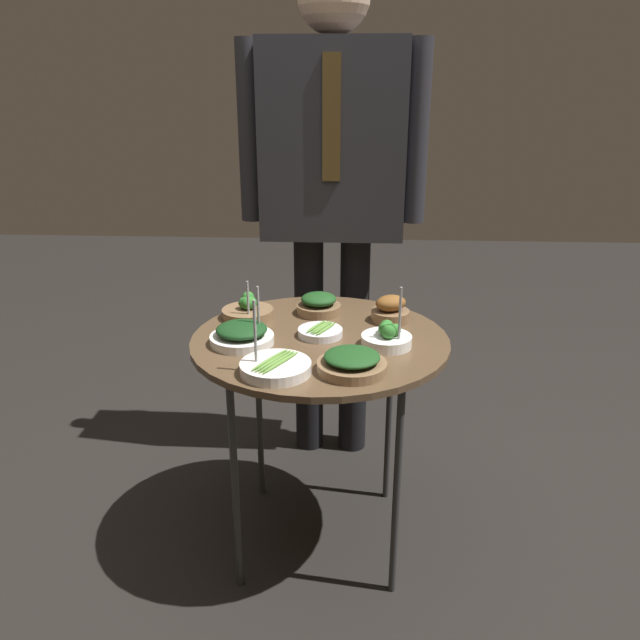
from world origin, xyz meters
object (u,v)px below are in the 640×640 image
at_px(bowl_broccoli_front_center, 387,337).
at_px(bowl_asparagus_mid_right, 275,367).
at_px(bowl_roast_far_rim, 390,310).
at_px(waiter_figure, 333,166).
at_px(bowl_spinach_back_left, 352,362).
at_px(bowl_asparagus_front_left, 321,332).
at_px(bowl_spinach_back_right, 319,305).
at_px(bowl_spinach_front_right, 242,334).
at_px(serving_cart, 320,352).
at_px(bowl_broccoli_mid_left, 248,310).

xyz_separation_m(bowl_broccoli_front_center, bowl_asparagus_mid_right, (-0.27, -0.18, -0.01)).
relative_size(bowl_roast_far_rim, waiter_figure, 0.07).
height_order(bowl_broccoli_front_center, waiter_figure, waiter_figure).
bearing_deg(bowl_spinach_back_left, bowl_broccoli_front_center, 60.54).
bearing_deg(bowl_asparagus_front_left, bowl_asparagus_mid_right, -111.72).
bearing_deg(bowl_asparagus_front_left, waiter_figure, 89.05).
height_order(bowl_broccoli_front_center, bowl_asparagus_mid_right, bowl_asparagus_mid_right).
xyz_separation_m(bowl_spinach_back_left, bowl_asparagus_mid_right, (-0.18, -0.02, -0.01)).
xyz_separation_m(bowl_spinach_back_right, bowl_spinach_back_left, (0.10, -0.40, -0.00)).
relative_size(bowl_spinach_front_right, bowl_spinach_back_right, 1.29).
distance_m(serving_cart, bowl_spinach_back_right, 0.20).
height_order(bowl_asparagus_mid_right, waiter_figure, waiter_figure).
relative_size(bowl_broccoli_front_center, bowl_roast_far_rim, 1.50).
distance_m(bowl_roast_far_rim, bowl_asparagus_mid_right, 0.47).
xyz_separation_m(bowl_broccoli_front_center, bowl_spinach_back_left, (-0.09, -0.16, -0.00)).
bearing_deg(bowl_spinach_back_right, bowl_broccoli_front_center, -51.12).
distance_m(bowl_spinach_front_right, bowl_asparagus_mid_right, 0.21).
relative_size(bowl_broccoli_mid_left, waiter_figure, 0.09).
bearing_deg(bowl_broccoli_mid_left, bowl_broccoli_front_center, -25.94).
relative_size(bowl_asparagus_front_left, bowl_spinach_back_left, 0.72).
xyz_separation_m(serving_cart, bowl_spinach_back_left, (0.09, -0.21, 0.07)).
bearing_deg(serving_cart, bowl_broccoli_mid_left, 147.11).
relative_size(bowl_asparagus_front_left, bowl_roast_far_rim, 1.09).
distance_m(bowl_asparagus_front_left, bowl_spinach_back_right, 0.18).
bearing_deg(bowl_spinach_back_left, bowl_spinach_back_right, 104.44).
relative_size(bowl_broccoli_front_center, bowl_spinach_back_right, 1.28).
distance_m(bowl_spinach_back_left, waiter_figure, 0.83).
distance_m(bowl_spinach_back_left, bowl_broccoli_mid_left, 0.47).
xyz_separation_m(bowl_roast_far_rim, waiter_figure, (-0.19, 0.39, 0.36)).
bearing_deg(bowl_roast_far_rim, bowl_broccoli_front_center, -95.34).
height_order(bowl_asparagus_front_left, waiter_figure, waiter_figure).
height_order(serving_cart, bowl_asparagus_front_left, bowl_asparagus_front_left).
relative_size(bowl_broccoli_front_center, bowl_spinach_back_left, 1.00).
bearing_deg(bowl_asparagus_mid_right, bowl_spinach_back_left, 5.98).
xyz_separation_m(bowl_asparagus_front_left, bowl_broccoli_front_center, (0.18, -0.06, 0.01)).
bearing_deg(bowl_broccoli_front_center, bowl_asparagus_mid_right, -146.61).
bearing_deg(waiter_figure, bowl_asparagus_mid_right, -97.85).
bearing_deg(bowl_asparagus_mid_right, bowl_roast_far_rim, 51.90).
distance_m(bowl_broccoli_front_center, bowl_spinach_back_right, 0.31).
relative_size(bowl_broccoli_front_center, bowl_asparagus_mid_right, 0.94).
xyz_separation_m(bowl_asparagus_mid_right, waiter_figure, (0.10, 0.76, 0.38)).
xyz_separation_m(bowl_spinach_back_left, bowl_broccoli_mid_left, (-0.31, 0.36, -0.00)).
bearing_deg(serving_cart, bowl_spinach_back_right, 94.46).
bearing_deg(bowl_spinach_back_right, bowl_broccoli_mid_left, -167.64).
xyz_separation_m(bowl_spinach_front_right, bowl_broccoli_front_center, (0.38, 0.00, -0.00)).
xyz_separation_m(bowl_spinach_front_right, bowl_spinach_back_right, (0.19, 0.25, 0.00)).
bearing_deg(bowl_asparagus_front_left, bowl_spinach_back_left, -68.81).
distance_m(serving_cart, bowl_spinach_back_left, 0.24).
relative_size(serving_cart, bowl_broccoli_front_center, 4.15).
relative_size(bowl_spinach_back_left, waiter_figure, 0.10).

